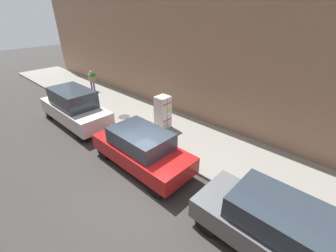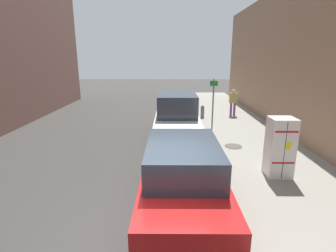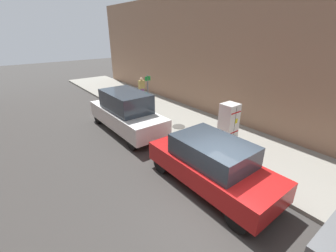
{
  "view_description": "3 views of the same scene",
  "coord_description": "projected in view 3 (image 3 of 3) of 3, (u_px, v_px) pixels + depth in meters",
  "views": [
    {
      "loc": [
        4.38,
        5.39,
        6.22
      ],
      "look_at": [
        -2.31,
        -0.93,
        1.33
      ],
      "focal_mm": 24.0,
      "sensor_mm": 36.0,
      "label": 1
    },
    {
      "loc": [
        -0.32,
        4.95,
        3.75
      ],
      "look_at": [
        -0.25,
        -4.29,
        1.28
      ],
      "focal_mm": 28.0,
      "sensor_mm": 36.0,
      "label": 2
    },
    {
      "loc": [
        4.45,
        3.26,
        5.02
      ],
      "look_at": [
        -1.47,
        -4.35,
        0.89
      ],
      "focal_mm": 24.0,
      "sensor_mm": 36.0,
      "label": 3
    }
  ],
  "objects": [
    {
      "name": "ground_plane",
      "position": [
        217.0,
        209.0,
        6.85
      ],
      "size": [
        80.0,
        80.0,
        0.0
      ],
      "primitive_type": "plane",
      "color": "#383533"
    },
    {
      "name": "sidewalk_slab",
      "position": [
        281.0,
        164.0,
        8.99
      ],
      "size": [
        4.1,
        44.0,
        0.14
      ],
      "primitive_type": "cube",
      "color": "gray",
      "rests_on": "ground"
    },
    {
      "name": "building_facade_near",
      "position": [
        333.0,
        68.0,
        9.2
      ],
      "size": [
        1.54,
        39.6,
        7.17
      ],
      "primitive_type": "cube",
      "color": "#937056",
      "rests_on": "ground"
    },
    {
      "name": "discarded_refrigerator",
      "position": [
        229.0,
        123.0,
        10.4
      ],
      "size": [
        0.74,
        0.68,
        1.84
      ],
      "color": "white",
      "rests_on": "sidewalk_slab"
    },
    {
      "name": "manhole_cover",
      "position": [
        179.0,
        127.0,
        12.3
      ],
      "size": [
        0.7,
        0.7,
        0.02
      ],
      "primitive_type": "cylinder",
      "color": "#47443F",
      "rests_on": "sidewalk_slab"
    },
    {
      "name": "street_sign_post",
      "position": [
        148.0,
        95.0,
        12.94
      ],
      "size": [
        0.36,
        0.07,
        2.58
      ],
      "color": "slate",
      "rests_on": "sidewalk_slab"
    },
    {
      "name": "fire_hydrant",
      "position": [
        122.0,
        100.0,
        15.63
      ],
      "size": [
        0.22,
        0.22,
        0.76
      ],
      "color": "slate",
      "rests_on": "sidewalk_slab"
    },
    {
      "name": "pedestrian_walking_far",
      "position": [
        142.0,
        87.0,
        16.95
      ],
      "size": [
        0.47,
        0.22,
        1.63
      ],
      "rotation": [
        0.0,
        0.0,
        0.85
      ],
      "color": "#7A3D7F",
      "rests_on": "sidewalk_slab"
    },
    {
      "name": "parked_van_white",
      "position": [
        126.0,
        112.0,
        11.76
      ],
      "size": [
        1.92,
        5.19,
        2.15
      ],
      "color": "silver",
      "rests_on": "ground"
    },
    {
      "name": "parked_suv_red",
      "position": [
        212.0,
        163.0,
        7.5
      ],
      "size": [
        1.94,
        4.68,
        1.77
      ],
      "color": "red",
      "rests_on": "ground"
    }
  ]
}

